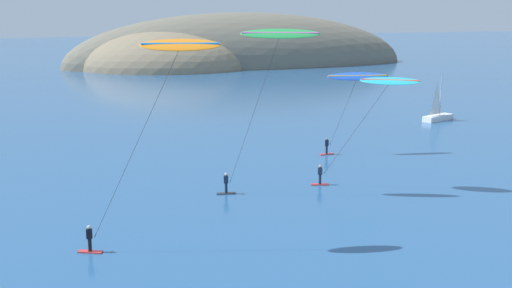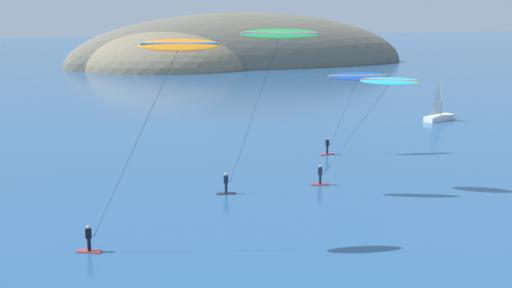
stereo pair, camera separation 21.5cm
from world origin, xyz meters
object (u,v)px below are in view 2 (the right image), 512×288
object	(u,v)px
sailboat_near	(441,115)
kitesurfer_green	(275,48)
kitesurfer_blue	(356,83)
kitesurfer_orange	(171,64)
kitesurfer_cyan	(384,90)

from	to	relation	value
sailboat_near	kitesurfer_green	distance (m)	41.96
sailboat_near	kitesurfer_blue	distance (m)	24.85
kitesurfer_orange	kitesurfer_blue	size ratio (longest dim) A/B	1.55
kitesurfer_green	kitesurfer_cyan	xyz separation A→B (m)	(8.74, -0.92, -3.39)
kitesurfer_green	kitesurfer_orange	distance (m)	13.09
kitesurfer_orange	kitesurfer_blue	xyz separation A→B (m)	(21.63, 20.37, -4.09)
kitesurfer_orange	kitesurfer_green	bearing A→B (deg)	43.98
kitesurfer_green	kitesurfer_blue	xyz separation A→B (m)	(12.21, 11.27, -4.30)
kitesurfer_cyan	kitesurfer_orange	xyz separation A→B (m)	(-18.16, -8.17, 3.17)
sailboat_near	kitesurfer_blue	size ratio (longest dim) A/B	0.71
kitesurfer_orange	kitesurfer_blue	distance (m)	29.99
kitesurfer_cyan	kitesurfer_blue	distance (m)	12.71
sailboat_near	kitesurfer_green	bearing A→B (deg)	-140.91
kitesurfer_cyan	kitesurfer_blue	size ratio (longest dim) A/B	1.11
sailboat_near	kitesurfer_blue	bearing A→B (deg)	-143.43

